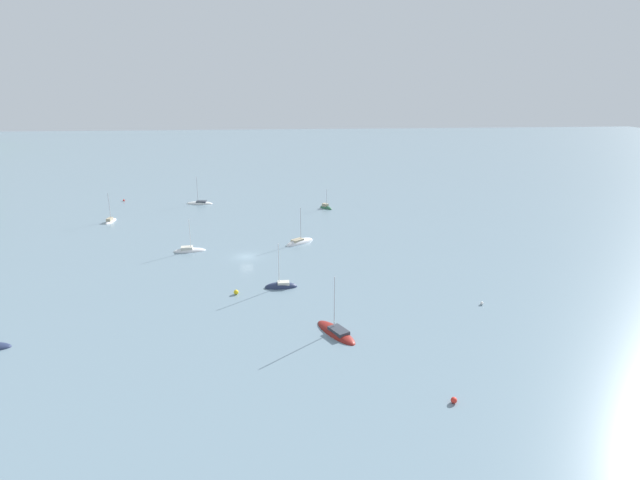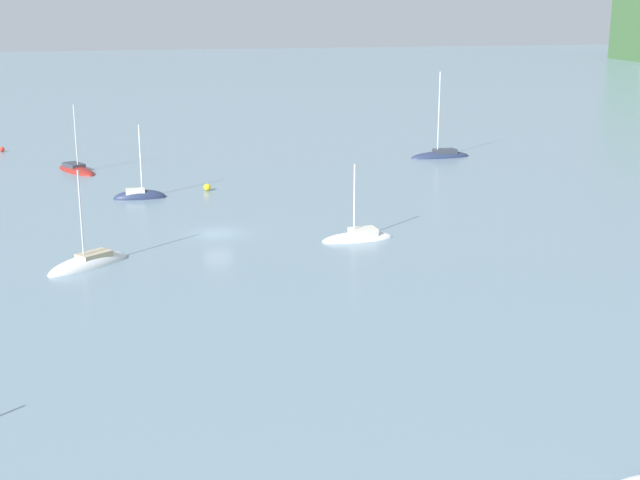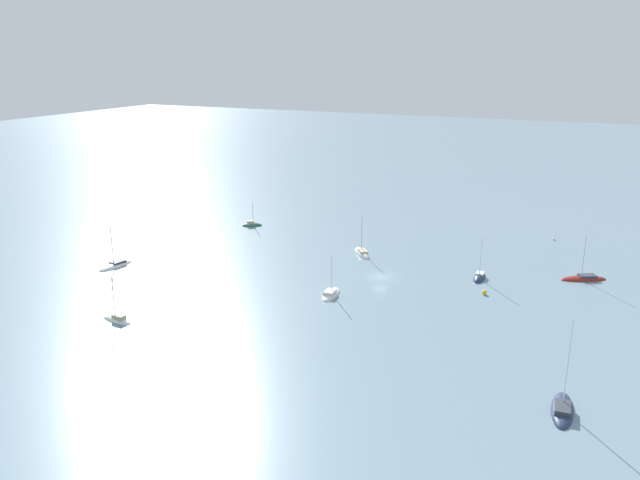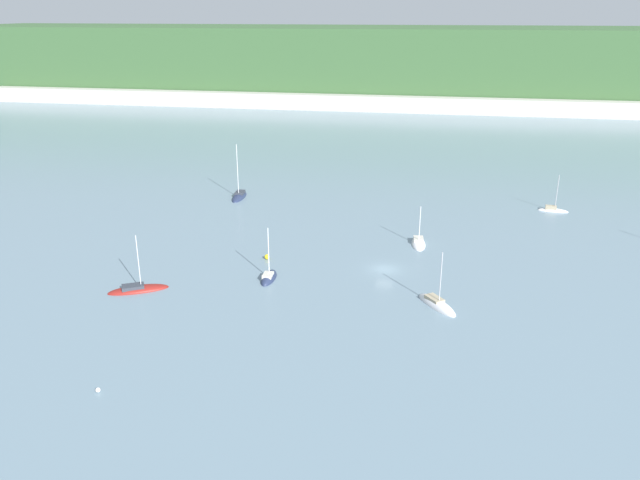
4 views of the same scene
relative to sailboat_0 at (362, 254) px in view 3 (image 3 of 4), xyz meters
The scene contains 11 objects.
ground_plane 13.79m from the sailboat_0, 125.51° to the left, with size 600.00×600.00×0.00m, color slate.
sailboat_0 is the anchor object (origin of this frame).
sailboat_1 48.67m from the sailboat_0, 33.75° to the left, with size 3.53×7.95×8.59m.
sailboat_2 61.48m from the sailboat_0, 133.07° to the left, with size 2.98×8.48×12.26m.
sailboat_3 23.54m from the sailboat_0, 98.11° to the left, with size 2.92×6.79×7.53m.
sailboat_4 42.12m from the sailboat_0, behind, with size 8.68×6.19×9.02m.
sailboat_5 51.84m from the sailboat_0, 64.64° to the left, with size 5.91×2.14×7.93m.
sailboat_6 32.85m from the sailboat_0, 16.21° to the right, with size 4.72×3.91×6.28m.
sailboat_7 25.11m from the sailboat_0, 169.65° to the left, with size 2.02×5.64×8.86m.
mooring_buoy_0 44.05m from the sailboat_0, 142.08° to the right, with size 0.52×0.52×0.52m.
mooring_buoy_2 29.55m from the sailboat_0, 156.01° to the left, with size 0.81×0.81×0.81m.
Camera 3 is at (-35.05, 102.58, 39.59)m, focal length 35.00 mm.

